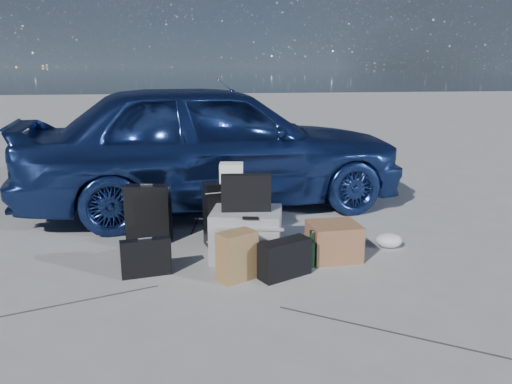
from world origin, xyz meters
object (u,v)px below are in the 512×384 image
pelican_case (247,234)px  suitcase_left (148,214)px  cardboard_box (334,241)px  duffel_bag (235,220)px  car (214,144)px  green_bottle (311,249)px  suitcase_right (231,213)px  briefcase (146,258)px

pelican_case → suitcase_left: bearing=161.2°
suitcase_left → cardboard_box: bearing=-12.2°
cardboard_box → duffel_bag: bearing=134.8°
car → pelican_case: size_ratio=7.46×
cardboard_box → green_bottle: (-0.26, -0.16, -0.01)m
suitcase_left → suitcase_right: 0.84m
duffel_bag → cardboard_box: cardboard_box is taller
briefcase → duffel_bag: 1.29m
duffel_bag → pelican_case: bearing=-82.1°
pelican_case → cardboard_box: (0.79, -0.15, -0.06)m
duffel_bag → cardboard_box: (0.81, -0.82, 0.02)m
briefcase → cardboard_box: cardboard_box is taller
pelican_case → suitcase_left: suitcase_left is taller
suitcase_right → green_bottle: suitcase_right is taller
briefcase → car: bearing=61.4°
suitcase_left → suitcase_right: size_ratio=0.91×
duffel_bag → cardboard_box: size_ratio=1.36×
car → suitcase_left: car is taller
suitcase_right → cardboard_box: bearing=-44.0°
car → green_bottle: size_ratio=14.55×
green_bottle → pelican_case: bearing=149.3°
car → duffel_bag: car is taller
duffel_bag → green_bottle: bearing=-54.8°
duffel_bag → car: bearing=102.4°
pelican_case → car: bearing=109.2°
pelican_case → duffel_bag: (-0.03, 0.66, -0.08)m
car → pelican_case: car is taller
pelican_case → suitcase_right: size_ratio=0.99×
suitcase_right → green_bottle: bearing=-60.7°
duffel_bag → cardboard_box: bearing=-39.5°
pelican_case → suitcase_right: bearing=117.8°
pelican_case → green_bottle: pelican_case is taller
cardboard_box → suitcase_right: bearing=147.8°
pelican_case → suitcase_right: suitcase_right is taller
suitcase_left → green_bottle: (1.44, -0.91, -0.13)m
suitcase_left → cardboard_box: 1.86m
cardboard_box → green_bottle: bearing=-147.8°
pelican_case → briefcase: bearing=-147.7°
cardboard_box → green_bottle: size_ratio=1.39×
duffel_bag → green_bottle: (0.56, -0.98, 0.01)m
suitcase_right → duffel_bag: (0.07, 0.26, -0.17)m
car → green_bottle: 2.32m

